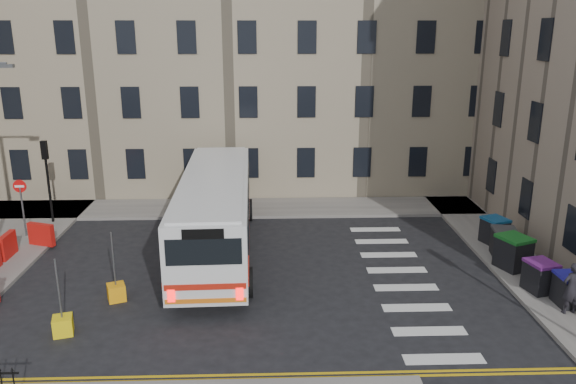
{
  "coord_description": "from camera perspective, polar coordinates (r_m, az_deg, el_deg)",
  "views": [
    {
      "loc": [
        -1.1,
        -20.43,
        9.42
      ],
      "look_at": [
        -0.38,
        1.61,
        3.0
      ],
      "focal_mm": 35.0,
      "sensor_mm": 36.0,
      "label": 1
    }
  ],
  "objects": [
    {
      "name": "ground",
      "position": [
        22.52,
        1.11,
        -8.49
      ],
      "size": [
        120.0,
        120.0,
        0.0
      ],
      "primitive_type": "plane",
      "color": "black",
      "rests_on": "ground"
    },
    {
      "name": "pavement_north",
      "position": [
        30.89,
        -10.92,
        -1.68
      ],
      "size": [
        36.0,
        3.2,
        0.15
      ],
      "primitive_type": "cube",
      "color": "slate",
      "rests_on": "ground"
    },
    {
      "name": "pavement_east",
      "position": [
        28.04,
        19.42,
        -4.2
      ],
      "size": [
        2.4,
        26.0,
        0.15
      ],
      "primitive_type": "cube",
      "color": "slate",
      "rests_on": "ground"
    },
    {
      "name": "terrace_north",
      "position": [
        36.42,
        -11.58,
        14.66
      ],
      "size": [
        38.3,
        10.8,
        17.2
      ],
      "color": "gray",
      "rests_on": "ground"
    },
    {
      "name": "traffic_light_nw",
      "position": [
        29.78,
        -23.31,
        2.19
      ],
      "size": [
        0.28,
        0.22,
        4.1
      ],
      "color": "black",
      "rests_on": "pavement_west"
    },
    {
      "name": "no_entry_north",
      "position": [
        28.38,
        -25.49,
        -0.38
      ],
      "size": [
        0.6,
        0.08,
        3.0
      ],
      "color": "#595B5E",
      "rests_on": "pavement_west"
    },
    {
      "name": "roadworks_barriers",
      "position": [
        25.1,
        -27.22,
        -6.11
      ],
      "size": [
        1.66,
        6.26,
        1.0
      ],
      "color": "red",
      "rests_on": "pavement_west"
    },
    {
      "name": "bus",
      "position": [
        24.33,
        -7.36,
        -1.8
      ],
      "size": [
        3.42,
        12.48,
        3.36
      ],
      "rotation": [
        0.0,
        0.0,
        0.03
      ],
      "color": "silver",
      "rests_on": "ground"
    },
    {
      "name": "wheelie_bin_a",
      "position": [
        22.06,
        26.69,
        -8.84
      ],
      "size": [
        0.91,
        1.04,
        1.13
      ],
      "rotation": [
        0.0,
        0.0,
        0.02
      ],
      "color": "black",
      "rests_on": "pavement_east"
    },
    {
      "name": "wheelie_bin_b",
      "position": [
        22.69,
        24.22,
        -7.8
      ],
      "size": [
        1.13,
        1.23,
        1.16
      ],
      "rotation": [
        0.0,
        0.0,
        0.23
      ],
      "color": "black",
      "rests_on": "pavement_east"
    },
    {
      "name": "wheelie_bin_c",
      "position": [
        24.32,
        21.91,
        -5.69
      ],
      "size": [
        1.43,
        1.52,
        1.35
      ],
      "rotation": [
        0.0,
        0.0,
        0.38
      ],
      "color": "black",
      "rests_on": "pavement_east"
    },
    {
      "name": "wheelie_bin_d",
      "position": [
        25.48,
        21.07,
        -4.78
      ],
      "size": [
        1.11,
        1.23,
        1.21
      ],
      "rotation": [
        0.0,
        0.0,
        -0.16
      ],
      "color": "black",
      "rests_on": "pavement_east"
    },
    {
      "name": "wheelie_bin_e",
      "position": [
        26.83,
        20.24,
        -3.68
      ],
      "size": [
        1.22,
        1.31,
        1.18
      ],
      "rotation": [
        0.0,
        0.0,
        0.33
      ],
      "color": "black",
      "rests_on": "pavement_east"
    },
    {
      "name": "pedestrian",
      "position": [
        21.32,
        26.84,
        -8.71
      ],
      "size": [
        0.74,
        0.57,
        1.83
      ],
      "primitive_type": "imported",
      "rotation": [
        0.0,
        0.0,
        3.35
      ],
      "color": "black",
      "rests_on": "pavement_east"
    },
    {
      "name": "bollard_yellow",
      "position": [
        21.43,
        -17.04,
        -9.72
      ],
      "size": [
        0.78,
        0.78,
        0.6
      ],
      "primitive_type": "cube",
      "rotation": [
        0.0,
        0.0,
        0.39
      ],
      "color": "orange",
      "rests_on": "ground"
    },
    {
      "name": "bollard_chevron",
      "position": [
        19.8,
        -21.89,
        -12.48
      ],
      "size": [
        0.74,
        0.74,
        0.6
      ],
      "primitive_type": "cube",
      "rotation": [
        0.0,
        0.0,
        0.27
      ],
      "color": "yellow",
      "rests_on": "ground"
    }
  ]
}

